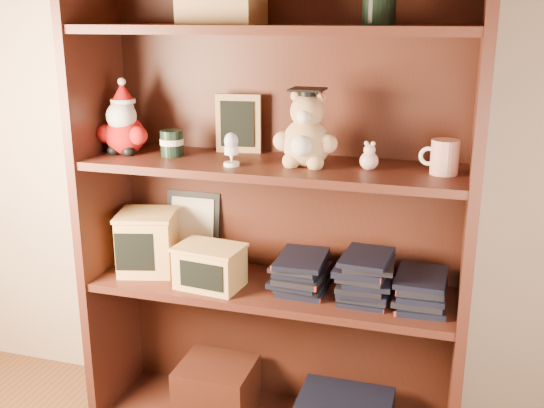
% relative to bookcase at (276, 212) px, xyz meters
% --- Properties ---
extents(bookcase, '(1.20, 0.35, 1.60)m').
position_rel_bookcase_xyz_m(bookcase, '(0.00, 0.00, 0.00)').
color(bookcase, '#451D13').
rests_on(bookcase, ground).
extents(shelf_lower, '(1.14, 0.33, 0.02)m').
position_rel_bookcase_xyz_m(shelf_lower, '(0.00, -0.05, -0.24)').
color(shelf_lower, '#451D13').
rests_on(shelf_lower, ground).
extents(shelf_upper, '(1.14, 0.33, 0.02)m').
position_rel_bookcase_xyz_m(shelf_upper, '(0.00, -0.05, 0.16)').
color(shelf_upper, '#451D13').
rests_on(shelf_upper, ground).
extents(santa_plush, '(0.17, 0.13, 0.25)m').
position_rel_bookcase_xyz_m(santa_plush, '(-0.49, -0.06, 0.26)').
color(santa_plush, '#A50F0F').
rests_on(santa_plush, shelf_upper).
extents(teachers_tin, '(0.07, 0.07, 0.08)m').
position_rel_bookcase_xyz_m(teachers_tin, '(-0.33, -0.05, 0.21)').
color(teachers_tin, black).
rests_on(teachers_tin, shelf_upper).
extents(chalkboard_plaque, '(0.15, 0.09, 0.19)m').
position_rel_bookcase_xyz_m(chalkboard_plaque, '(-0.14, 0.06, 0.26)').
color(chalkboard_plaque, '#9E7547').
rests_on(chalkboard_plaque, shelf_upper).
extents(egg_cup, '(0.05, 0.05, 0.10)m').
position_rel_bookcase_xyz_m(egg_cup, '(-0.10, -0.13, 0.22)').
color(egg_cup, white).
rests_on(egg_cup, shelf_upper).
extents(grad_teddy_bear, '(0.19, 0.16, 0.23)m').
position_rel_bookcase_xyz_m(grad_teddy_bear, '(0.11, -0.06, 0.26)').
color(grad_teddy_bear, tan).
rests_on(grad_teddy_bear, shelf_upper).
extents(pink_figurine, '(0.05, 0.05, 0.08)m').
position_rel_bookcase_xyz_m(pink_figurine, '(0.29, -0.05, 0.20)').
color(pink_figurine, '#D9A8A7').
rests_on(pink_figurine, shelf_upper).
extents(teacher_mug, '(0.11, 0.08, 0.10)m').
position_rel_bookcase_xyz_m(teacher_mug, '(0.50, -0.05, 0.22)').
color(teacher_mug, silver).
rests_on(teacher_mug, shelf_upper).
extents(certificate_frame, '(0.19, 0.05, 0.24)m').
position_rel_bookcase_xyz_m(certificate_frame, '(-0.33, 0.09, -0.11)').
color(certificate_frame, black).
rests_on(certificate_frame, shelf_lower).
extents(treats_box, '(0.23, 0.23, 0.20)m').
position_rel_bookcase_xyz_m(treats_box, '(-0.43, -0.05, -0.13)').
color(treats_box, tan).
rests_on(treats_box, shelf_lower).
extents(pencils_box, '(0.22, 0.17, 0.14)m').
position_rel_bookcase_xyz_m(pencils_box, '(-0.18, -0.12, -0.16)').
color(pencils_box, tan).
rests_on(pencils_box, shelf_lower).
extents(book_stack_left, '(0.14, 0.20, 0.11)m').
position_rel_bookcase_xyz_m(book_stack_left, '(0.10, -0.05, -0.17)').
color(book_stack_left, black).
rests_on(book_stack_left, shelf_lower).
extents(book_stack_mid, '(0.14, 0.20, 0.14)m').
position_rel_bookcase_xyz_m(book_stack_mid, '(0.30, -0.05, -0.16)').
color(book_stack_mid, black).
rests_on(book_stack_mid, shelf_lower).
extents(book_stack_right, '(0.14, 0.20, 0.08)m').
position_rel_bookcase_xyz_m(book_stack_right, '(0.47, -0.05, -0.19)').
color(book_stack_right, black).
rests_on(book_stack_right, shelf_lower).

